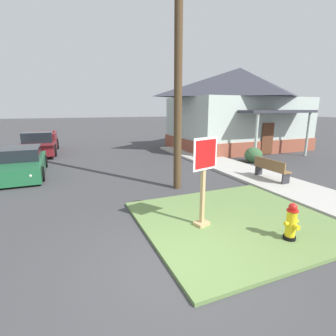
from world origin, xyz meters
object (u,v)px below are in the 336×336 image
object	(u,v)px
pickup_truck_maroon	(40,144)
street_bench	(271,168)
stop_sign	(203,183)
manhole_cover	(140,204)
fire_hydrant	(291,223)
utility_pole	(178,41)
parked_sedan_green	(22,163)

from	to	relation	value
pickup_truck_maroon	street_bench	world-z (taller)	pickup_truck_maroon
stop_sign	manhole_cover	xyz separation A→B (m)	(-1.00, 2.17, -1.19)
street_bench	fire_hydrant	bearing A→B (deg)	-129.29
manhole_cover	utility_pole	world-z (taller)	utility_pole
stop_sign	parked_sedan_green	size ratio (longest dim) A/B	0.50
parked_sedan_green	pickup_truck_maroon	xyz separation A→B (m)	(0.35, 6.00, 0.07)
stop_sign	street_bench	xyz separation A→B (m)	(4.67, 2.52, -0.61)
fire_hydrant	utility_pole	distance (m)	6.62
street_bench	utility_pole	distance (m)	6.05
stop_sign	street_bench	distance (m)	5.34
manhole_cover	pickup_truck_maroon	bearing A→B (deg)	107.05
stop_sign	parked_sedan_green	distance (m)	9.16
stop_sign	utility_pole	world-z (taller)	utility_pole
stop_sign	utility_pole	xyz separation A→B (m)	(0.79, 3.25, 3.97)
parked_sedan_green	manhole_cover	bearing A→B (deg)	-54.94
manhole_cover	stop_sign	bearing A→B (deg)	-65.34
fire_hydrant	pickup_truck_maroon	bearing A→B (deg)	111.73
stop_sign	parked_sedan_green	bearing A→B (deg)	122.35
pickup_truck_maroon	street_bench	bearing A→B (deg)	-50.58
fire_hydrant	manhole_cover	distance (m)	4.36
parked_sedan_green	utility_pole	xyz separation A→B (m)	(5.68, -4.47, 4.63)
fire_hydrant	parked_sedan_green	world-z (taller)	parked_sedan_green
stop_sign	manhole_cover	world-z (taller)	stop_sign
stop_sign	street_bench	bearing A→B (deg)	28.33
manhole_cover	street_bench	bearing A→B (deg)	3.51
fire_hydrant	street_bench	size ratio (longest dim) A/B	0.53
pickup_truck_maroon	stop_sign	bearing A→B (deg)	-71.70
utility_pole	fire_hydrant	bearing A→B (deg)	-81.54
stop_sign	utility_pole	size ratio (longest dim) A/B	0.23
fire_hydrant	manhole_cover	size ratio (longest dim) A/B	1.24
fire_hydrant	stop_sign	bearing A→B (deg)	136.95
fire_hydrant	pickup_truck_maroon	size ratio (longest dim) A/B	0.16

